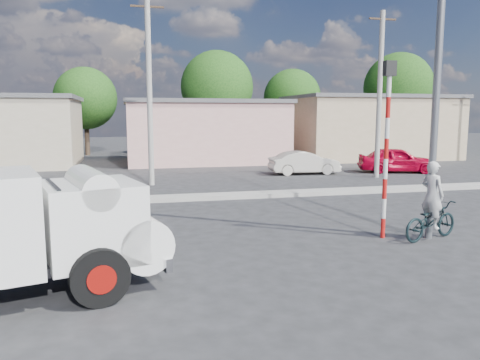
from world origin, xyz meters
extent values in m
plane|color=#28272A|center=(0.00, 0.00, 0.00)|extent=(120.00, 120.00, 0.00)
cube|color=#99968E|center=(0.00, 8.00, 0.08)|extent=(40.00, 0.80, 0.16)
cylinder|color=black|center=(-3.49, -1.25, 0.48)|extent=(1.00, 0.52, 0.96)
cylinder|color=#A4110B|center=(-3.49, -1.25, 0.48)|extent=(0.54, 0.43, 0.47)
cylinder|color=black|center=(-3.97, 0.52, 0.48)|extent=(1.00, 0.52, 0.96)
cylinder|color=#A4110B|center=(-3.97, 0.52, 0.48)|extent=(0.54, 0.43, 0.47)
cube|color=white|center=(-3.65, -0.35, 1.22)|extent=(1.99, 2.14, 1.35)
cylinder|color=white|center=(-2.93, -0.15, 0.83)|extent=(1.40, 1.98, 0.96)
cylinder|color=white|center=(-3.65, -0.35, 1.83)|extent=(1.06, 1.89, 0.61)
cube|color=silver|center=(-2.59, -0.06, 0.48)|extent=(0.61, 1.84, 0.24)
cube|color=black|center=(-4.24, -0.51, 1.62)|extent=(0.46, 1.45, 0.61)
imported|color=black|center=(4.25, 1.08, 0.48)|extent=(1.94, 1.18, 0.96)
imported|color=silver|center=(4.25, 1.08, 0.83)|extent=(0.57, 0.70, 1.66)
imported|color=beige|center=(5.98, 14.05, 0.60)|extent=(3.69, 1.40, 1.20)
imported|color=#B20224|center=(11.10, 13.60, 0.68)|extent=(4.31, 2.73, 1.37)
cylinder|color=red|center=(3.20, 1.50, 0.25)|extent=(0.11, 0.11, 0.50)
cylinder|color=white|center=(3.20, 1.50, 0.75)|extent=(0.11, 0.11, 0.50)
cylinder|color=red|center=(3.20, 1.50, 1.25)|extent=(0.11, 0.11, 0.50)
cylinder|color=white|center=(3.20, 1.50, 1.75)|extent=(0.11, 0.11, 0.50)
cylinder|color=red|center=(3.20, 1.50, 2.25)|extent=(0.11, 0.11, 0.50)
cylinder|color=white|center=(3.20, 1.50, 2.75)|extent=(0.11, 0.11, 0.50)
cylinder|color=red|center=(3.20, 1.50, 3.25)|extent=(0.11, 0.11, 0.50)
cylinder|color=white|center=(3.20, 1.50, 3.75)|extent=(0.11, 0.11, 0.50)
cube|color=black|center=(3.20, 1.50, 4.18)|extent=(0.28, 0.18, 0.36)
cylinder|color=slate|center=(4.30, 1.20, 4.50)|extent=(0.18, 0.18, 9.00)
cube|color=#D69A93|center=(2.00, 22.00, 1.90)|extent=(10.00, 7.00, 3.80)
cube|color=#59595B|center=(2.00, 22.00, 3.92)|extent=(10.30, 7.30, 0.24)
cube|color=tan|center=(14.00, 22.00, 2.10)|extent=(11.00, 7.00, 4.20)
cube|color=#59595B|center=(14.00, 22.00, 4.32)|extent=(11.30, 7.30, 0.24)
cylinder|color=#38281E|center=(-6.00, 29.00, 1.74)|extent=(0.36, 0.36, 3.47)
sphere|color=#386E21|center=(-6.00, 29.00, 4.34)|extent=(4.71, 4.71, 4.71)
cylinder|color=#38281E|center=(4.00, 28.00, 2.10)|extent=(0.36, 0.36, 4.20)
sphere|color=#386E21|center=(4.00, 28.00, 5.25)|extent=(5.70, 5.70, 5.70)
cylinder|color=#38281E|center=(11.00, 30.00, 1.82)|extent=(0.36, 0.36, 3.64)
sphere|color=#386E21|center=(11.00, 30.00, 4.55)|extent=(4.94, 4.94, 4.94)
cylinder|color=#38281E|center=(20.00, 28.00, 2.18)|extent=(0.36, 0.36, 4.37)
sphere|color=#386E21|center=(20.00, 28.00, 5.46)|extent=(5.93, 5.93, 5.93)
cylinder|color=#99968E|center=(-2.00, 12.00, 4.00)|extent=(0.24, 0.24, 8.00)
cube|color=#38281E|center=(-2.00, 12.00, 7.60)|extent=(1.40, 0.08, 0.08)
cylinder|color=#99968E|center=(9.00, 12.00, 4.00)|extent=(0.24, 0.24, 8.00)
cube|color=#38281E|center=(9.00, 12.00, 7.60)|extent=(1.40, 0.08, 0.08)
camera|label=1|loc=(-2.99, -8.82, 3.07)|focal=35.00mm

